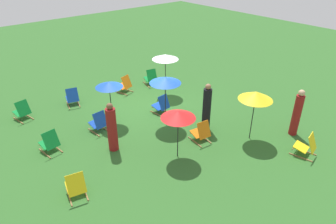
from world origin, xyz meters
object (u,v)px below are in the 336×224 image
umbrella_0 (256,96)px  umbrella_3 (109,84)px  deckchair_2 (72,98)px  umbrella_4 (178,114)px  umbrella_1 (165,57)px  umbrella_2 (165,80)px  deckchair_9 (151,78)px  deckchair_3 (50,143)px  deckchair_7 (125,85)px  deckchair_5 (161,105)px  person_0 (207,108)px  deckchair_0 (76,186)px  person_2 (297,114)px  deckchair_4 (99,123)px  person_1 (112,128)px  deckchair_8 (201,132)px  deckchair_6 (307,146)px  deckchair_1 (22,111)px

umbrella_0 → umbrella_3: (3.18, -4.18, -0.10)m
deckchair_2 → umbrella_4: bearing=115.8°
umbrella_1 → umbrella_2: size_ratio=0.98×
deckchair_9 → umbrella_1: 1.87m
deckchair_3 → umbrella_0: size_ratio=0.45×
deckchair_7 → deckchair_9: same height
deckchair_5 → umbrella_4: bearing=55.1°
umbrella_3 → person_0: person_0 is taller
deckchair_0 → person_2: person_2 is taller
deckchair_4 → deckchair_5: (-2.66, 0.42, 0.00)m
deckchair_2 → person_1: person_1 is taller
deckchair_8 → umbrella_0: (-1.49, 1.00, 1.33)m
deckchair_9 → umbrella_4: size_ratio=0.50×
deckchair_5 → person_0: (-0.50, 2.02, 0.51)m
deckchair_9 → person_2: person_2 is taller
deckchair_6 → person_0: (1.31, -3.28, 0.51)m
deckchair_3 → umbrella_2: bearing=158.1°
umbrella_1 → person_2: umbrella_1 is taller
deckchair_6 → person_1: bearing=-55.8°
person_1 → person_2: person_2 is taller
umbrella_3 → person_1: size_ratio=0.98×
deckchair_8 → person_0: size_ratio=0.45×
deckchair_5 → deckchair_8: size_ratio=1.00×
deckchair_5 → deckchair_7: size_ratio=0.96×
person_0 → deckchair_6: bearing=-166.6°
deckchair_5 → person_0: 2.14m
deckchair_3 → umbrella_3: (-2.61, -0.37, 1.24)m
umbrella_2 → person_0: bearing=125.0°
person_2 → umbrella_4: bearing=-7.6°
deckchair_3 → umbrella_2: 4.50m
umbrella_2 → deckchair_5: bearing=-118.5°
deckchair_8 → deckchair_7: bearing=-84.7°
deckchair_5 → person_1: (2.83, 0.90, 0.45)m
deckchair_4 → umbrella_2: umbrella_2 is taller
deckchair_0 → umbrella_3: 4.24m
deckchair_7 → person_1: person_1 is taller
deckchair_7 → person_0: 4.78m
deckchair_2 → umbrella_2: (-2.09, 3.75, 1.45)m
deckchair_1 → deckchair_3: size_ratio=1.00×
deckchair_2 → deckchair_9: 3.94m
deckchair_9 → umbrella_3: (3.35, 1.90, 1.24)m
deckchair_0 → person_1: size_ratio=0.48×
deckchair_0 → deckchair_6: (-6.60, 3.12, 0.00)m
deckchair_0 → deckchair_6: same height
umbrella_4 → person_2: person_2 is taller
deckchair_4 → person_0: bearing=137.9°
deckchair_7 → deckchair_4: bearing=24.5°
deckchair_3 → person_2: size_ratio=0.47×
deckchair_5 → person_0: person_0 is taller
deckchair_1 → deckchair_3: 2.84m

